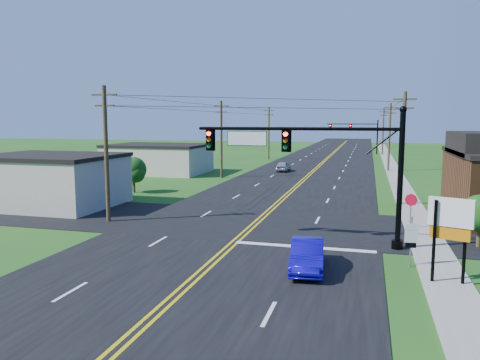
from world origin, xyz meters
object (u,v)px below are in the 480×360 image
(blue_car, at_px, (307,256))
(route_sign, at_px, (411,238))
(signal_mast_main, at_px, (314,158))
(stop_sign, at_px, (411,204))
(signal_mast_far, at_px, (355,131))

(blue_car, xyz_separation_m, route_sign, (4.55, 1.82, 0.69))
(signal_mast_main, xyz_separation_m, blue_car, (0.32, -4.74, -4.07))
(signal_mast_main, bearing_deg, blue_car, -86.20)
(signal_mast_main, bearing_deg, stop_sign, 43.02)
(blue_car, bearing_deg, signal_mast_far, 84.60)
(stop_sign, bearing_deg, blue_car, -95.13)
(signal_mast_main, height_order, stop_sign, signal_mast_main)
(blue_car, xyz_separation_m, stop_sign, (5.18, 9.87, 0.93))
(route_sign, height_order, stop_sign, route_sign)
(signal_mast_far, xyz_separation_m, route_sign, (4.76, -74.93, -3.17))
(blue_car, bearing_deg, signal_mast_main, 88.24)
(signal_mast_far, height_order, blue_car, signal_mast_far)
(blue_car, distance_m, route_sign, 4.95)
(stop_sign, bearing_deg, route_sign, -71.94)
(signal_mast_far, relative_size, blue_car, 2.65)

